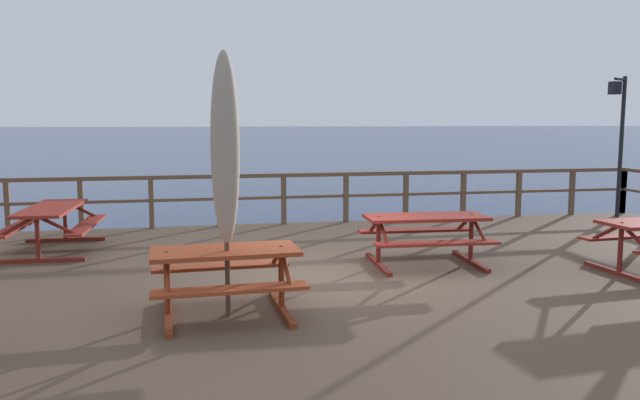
{
  "coord_description": "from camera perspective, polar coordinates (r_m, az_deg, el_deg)",
  "views": [
    {
      "loc": [
        -1.94,
        -8.73,
        3.12
      ],
      "look_at": [
        0.0,
        0.71,
        1.9
      ],
      "focal_mm": 35.47,
      "sensor_mm": 36.0,
      "label": 1
    }
  ],
  "objects": [
    {
      "name": "ground_plane",
      "position": [
        9.47,
        0.88,
        -12.0
      ],
      "size": [
        600.0,
        600.0,
        0.0
      ],
      "primitive_type": "plane",
      "color": "navy"
    },
    {
      "name": "wooden_deck",
      "position": [
        9.33,
        0.89,
        -9.4
      ],
      "size": [
        16.78,
        9.45,
        0.9
      ],
      "primitive_type": "cube",
      "color": "brown",
      "rests_on": "ground"
    },
    {
      "name": "lamp_post_hooked",
      "position": [
        15.79,
        25.36,
        6.14
      ],
      "size": [
        0.61,
        0.44,
        3.2
      ],
      "color": "black",
      "rests_on": "wooden_deck"
    },
    {
      "name": "railing_waterside_far",
      "position": [
        13.52,
        -3.3,
        0.88
      ],
      "size": [
        16.58,
        0.1,
        1.09
      ],
      "color": "brown",
      "rests_on": "wooden_deck"
    },
    {
      "name": "picnic_table_back_right",
      "position": [
        11.64,
        -23.03,
        -1.54
      ],
      "size": [
        1.5,
        2.2,
        0.78
      ],
      "color": "maroon",
      "rests_on": "wooden_deck"
    },
    {
      "name": "picnic_table_front_right",
      "position": [
        7.32,
        -8.54,
        -6.06
      ],
      "size": [
        1.72,
        1.47,
        0.78
      ],
      "color": "#993819",
      "rests_on": "wooden_deck"
    },
    {
      "name": "patio_umbrella_tall_mid_right",
      "position": [
        7.06,
        -8.55,
        4.49
      ],
      "size": [
        0.32,
        0.32,
        2.98
      ],
      "color": "#4C3828",
      "rests_on": "wooden_deck"
    },
    {
      "name": "picnic_table_mid_centre",
      "position": [
        9.86,
        9.5,
        -2.6
      ],
      "size": [
        1.92,
        1.5,
        0.78
      ],
      "color": "maroon",
      "rests_on": "wooden_deck"
    }
  ]
}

